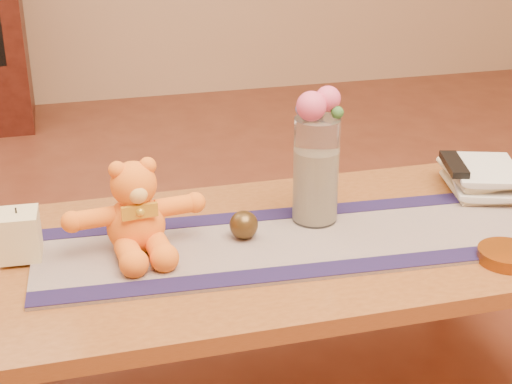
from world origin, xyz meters
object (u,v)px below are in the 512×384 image
object	(u,v)px
pillar_candle	(19,235)
glass_vase	(316,170)
bronze_ball	(244,225)
amber_dish	(507,256)
book_bottom	(450,189)
tv_remote	(454,164)
teddy_bear	(135,207)

from	to	relation	value
pillar_candle	glass_vase	world-z (taller)	glass_vase
bronze_ball	amber_dish	bearing A→B (deg)	-24.38
pillar_candle	book_bottom	xyz separation A→B (m)	(1.10, 0.09, -0.05)
bronze_ball	tv_remote	size ratio (longest dim) A/B	0.42
bronze_ball	book_bottom	world-z (taller)	bronze_ball
tv_remote	amber_dish	world-z (taller)	tv_remote
glass_vase	book_bottom	bearing A→B (deg)	10.79
glass_vase	amber_dish	bearing A→B (deg)	-40.30
tv_remote	amber_dish	xyz separation A→B (m)	(-0.06, -0.37, -0.07)
amber_dish	glass_vase	bearing A→B (deg)	139.70
book_bottom	amber_dish	distance (m)	0.38
tv_remote	bronze_ball	bearing A→B (deg)	-153.47
amber_dish	teddy_bear	bearing A→B (deg)	161.67
bronze_ball	amber_dish	world-z (taller)	bronze_ball
glass_vase	book_bottom	world-z (taller)	glass_vase
glass_vase	pillar_candle	bearing A→B (deg)	-179.24
glass_vase	bronze_ball	distance (m)	0.22
glass_vase	teddy_bear	bearing A→B (deg)	-175.33
glass_vase	book_bottom	size ratio (longest dim) A/B	1.17
pillar_candle	bronze_ball	world-z (taller)	pillar_candle
glass_vase	bronze_ball	xyz separation A→B (m)	(-0.19, -0.05, -0.10)
teddy_bear	pillar_candle	world-z (taller)	teddy_bear
pillar_candle	tv_remote	distance (m)	1.11
pillar_candle	book_bottom	distance (m)	1.11
book_bottom	amber_dish	size ratio (longest dim) A/B	1.71
bronze_ball	book_bottom	distance (m)	0.62
book_bottom	tv_remote	size ratio (longest dim) A/B	1.39
pillar_candle	tv_remote	size ratio (longest dim) A/B	0.67
teddy_bear	book_bottom	bearing A→B (deg)	1.53
glass_vase	tv_remote	distance (m)	0.42
teddy_bear	book_bottom	size ratio (longest dim) A/B	1.35
tv_remote	amber_dish	distance (m)	0.38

